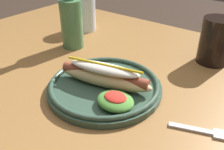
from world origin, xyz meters
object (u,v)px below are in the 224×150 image
Objects in this scene: hot_dog_plate at (105,84)px; fork at (205,132)px; soda_cup at (216,41)px; glass_bottle at (71,20)px; water_cup at (84,13)px.

fork is at bearing 2.24° from hot_dog_plate.
soda_cup is at bearing 63.95° from hot_dog_plate.
soda_cup is at bearing 22.86° from glass_bottle.
fork is 0.64m from water_cup.
glass_bottle is at bearing -157.14° from soda_cup.
soda_cup reaches higher than hot_dog_plate.
fork is 0.93× the size of water_cup.
hot_dog_plate is 2.17× the size of water_cup.
soda_cup is 1.04× the size of water_cup.
fork is 0.90× the size of soda_cup.
water_cup is (-0.33, 0.28, 0.04)m from hot_dog_plate.
glass_bottle is (0.08, -0.14, 0.03)m from water_cup.
soda_cup is at bearing 3.48° from water_cup.
soda_cup is 0.48m from water_cup.
glass_bottle reaches higher than soda_cup.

